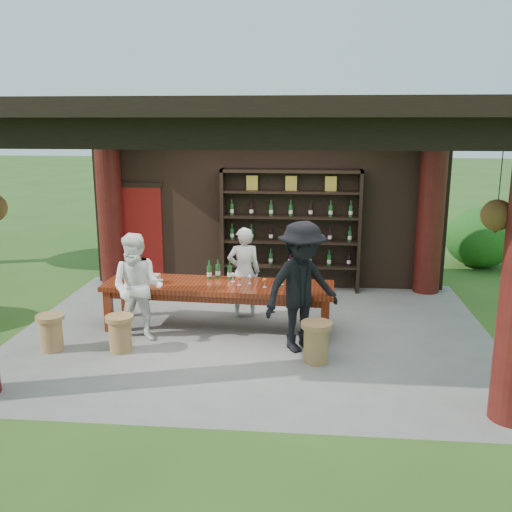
# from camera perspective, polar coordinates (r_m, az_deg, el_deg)

# --- Properties ---
(ground) EXTENTS (90.00, 90.00, 0.00)m
(ground) POSITION_cam_1_polar(r_m,az_deg,el_deg) (9.12, -0.24, -7.63)
(ground) COLOR #2D5119
(ground) RESTS_ON ground
(pavilion) EXTENTS (7.50, 6.00, 3.60)m
(pavilion) POSITION_cam_1_polar(r_m,az_deg,el_deg) (9.02, -0.07, 6.12)
(pavilion) COLOR slate
(pavilion) RESTS_ON ground
(wine_shelf) EXTENTS (2.70, 0.41, 2.37)m
(wine_shelf) POSITION_cam_1_polar(r_m,az_deg,el_deg) (11.13, 3.46, 2.57)
(wine_shelf) COLOR black
(wine_shelf) RESTS_ON ground
(tasting_table) EXTENTS (3.69, 1.11, 0.75)m
(tasting_table) POSITION_cam_1_polar(r_m,az_deg,el_deg) (9.11, -3.77, -3.46)
(tasting_table) COLOR #571A0C
(tasting_table) RESTS_ON ground
(stool_near_left) EXTENTS (0.41, 0.41, 0.54)m
(stool_near_left) POSITION_cam_1_polar(r_m,az_deg,el_deg) (8.54, -13.43, -7.45)
(stool_near_left) COLOR olive
(stool_near_left) RESTS_ON ground
(stool_near_right) EXTENTS (0.44, 0.44, 0.57)m
(stool_near_right) POSITION_cam_1_polar(r_m,az_deg,el_deg) (8.00, 6.04, -8.44)
(stool_near_right) COLOR olive
(stool_near_right) RESTS_ON ground
(stool_far_left) EXTENTS (0.41, 0.41, 0.54)m
(stool_far_left) POSITION_cam_1_polar(r_m,az_deg,el_deg) (8.86, -19.80, -7.13)
(stool_far_left) COLOR olive
(stool_far_left) RESTS_ON ground
(host) EXTENTS (0.62, 0.47, 1.54)m
(host) POSITION_cam_1_polar(r_m,az_deg,el_deg) (9.66, -1.22, -1.62)
(host) COLOR beige
(host) RESTS_ON ground
(guest_woman) EXTENTS (0.82, 0.64, 1.66)m
(guest_woman) POSITION_cam_1_polar(r_m,az_deg,el_deg) (8.74, -11.75, -3.13)
(guest_woman) COLOR white
(guest_woman) RESTS_ON ground
(guest_man) EXTENTS (1.41, 1.30, 1.90)m
(guest_man) POSITION_cam_1_polar(r_m,az_deg,el_deg) (8.20, 4.59, -3.10)
(guest_man) COLOR black
(guest_man) RESTS_ON ground
(table_bottles) EXTENTS (0.41, 0.17, 0.31)m
(table_bottles) POSITION_cam_1_polar(r_m,az_deg,el_deg) (9.33, -3.73, -1.34)
(table_bottles) COLOR #194C1E
(table_bottles) RESTS_ON tasting_table
(table_glasses) EXTENTS (0.86, 0.34, 0.15)m
(table_glasses) POSITION_cam_1_polar(r_m,az_deg,el_deg) (8.99, -0.26, -2.40)
(table_glasses) COLOR silver
(table_glasses) RESTS_ON tasting_table
(napkin_basket) EXTENTS (0.27, 0.19, 0.14)m
(napkin_basket) POSITION_cam_1_polar(r_m,az_deg,el_deg) (9.23, -10.45, -2.24)
(napkin_basket) COLOR #BF6672
(napkin_basket) RESTS_ON tasting_table
(shrubs) EXTENTS (14.44, 9.20, 1.36)m
(shrubs) POSITION_cam_1_polar(r_m,az_deg,el_deg) (8.99, 7.99, -4.23)
(shrubs) COLOR #194C14
(shrubs) RESTS_ON ground
(trees) EXTENTS (20.89, 9.64, 4.80)m
(trees) POSITION_cam_1_polar(r_m,az_deg,el_deg) (10.15, 22.08, 12.97)
(trees) COLOR #3F2819
(trees) RESTS_ON ground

